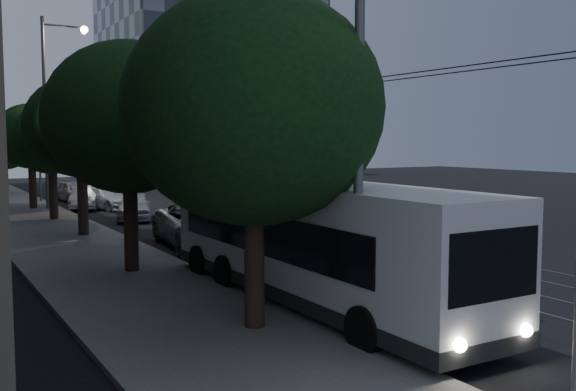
% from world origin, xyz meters
% --- Properties ---
extents(ground, '(120.00, 120.00, 0.00)m').
position_xyz_m(ground, '(0.00, 0.00, 0.00)').
color(ground, black).
rests_on(ground, ground).
extents(sidewalk, '(5.00, 90.00, 0.15)m').
position_xyz_m(sidewalk, '(-7.50, 20.00, 0.07)').
color(sidewalk, slate).
rests_on(sidewalk, ground).
extents(tram_rails, '(4.52, 90.00, 0.02)m').
position_xyz_m(tram_rails, '(2.50, 20.00, 0.01)').
color(tram_rails, gray).
rests_on(tram_rails, ground).
extents(overhead_wires, '(2.23, 90.00, 6.00)m').
position_xyz_m(overhead_wires, '(-4.97, 20.00, 3.47)').
color(overhead_wires, black).
rests_on(overhead_wires, ground).
extents(building_distant_right, '(22.00, 18.00, 24.00)m').
position_xyz_m(building_distant_right, '(18.00, 55.00, 12.00)').
color(building_distant_right, '#393F49').
rests_on(building_distant_right, ground).
extents(trolleybus, '(2.71, 12.31, 5.63)m').
position_xyz_m(trolleybus, '(-4.10, -1.42, 1.69)').
color(trolleybus, silver).
rests_on(trolleybus, ground).
extents(pickup_silver, '(3.73, 6.70, 1.77)m').
position_xyz_m(pickup_silver, '(-3.00, 8.00, 0.89)').
color(pickup_silver, gray).
rests_on(pickup_silver, ground).
extents(car_white_a, '(3.02, 4.63, 1.47)m').
position_xyz_m(car_white_a, '(-2.70, 17.82, 0.73)').
color(car_white_a, '#BABABE').
rests_on(car_white_a, ground).
extents(car_white_b, '(3.55, 5.01, 1.35)m').
position_xyz_m(car_white_b, '(-2.70, 23.80, 0.67)').
color(car_white_b, silver).
rests_on(car_white_b, ground).
extents(car_white_c, '(2.79, 4.48, 1.39)m').
position_xyz_m(car_white_c, '(-3.66, 24.50, 0.70)').
color(car_white_c, silver).
rests_on(car_white_c, ground).
extents(car_white_d, '(2.05, 4.29, 1.41)m').
position_xyz_m(car_white_d, '(-3.24, 29.78, 0.71)').
color(car_white_d, '#B5B5B9').
rests_on(car_white_d, ground).
extents(tree_0, '(5.60, 5.60, 7.42)m').
position_xyz_m(tree_0, '(-6.50, -3.00, 4.89)').
color(tree_0, black).
rests_on(tree_0, ground).
extents(tree_1, '(5.20, 5.20, 7.24)m').
position_xyz_m(tree_1, '(-7.00, 4.29, 4.89)').
color(tree_1, black).
rests_on(tree_1, ground).
extents(tree_2, '(4.77, 4.77, 6.92)m').
position_xyz_m(tree_2, '(-6.50, 12.80, 4.76)').
color(tree_2, black).
rests_on(tree_2, ground).
extents(tree_3, '(4.04, 4.04, 6.10)m').
position_xyz_m(tree_3, '(-6.50, 19.25, 4.25)').
color(tree_3, black).
rests_on(tree_3, ground).
extents(tree_4, '(4.28, 4.28, 6.35)m').
position_xyz_m(tree_4, '(-6.54, 25.28, 4.41)').
color(tree_4, black).
rests_on(tree_4, ground).
extents(tree_5, '(4.38, 4.38, 5.88)m').
position_xyz_m(tree_5, '(-6.50, 37.96, 3.90)').
color(tree_5, black).
rests_on(tree_5, ground).
extents(streetlamp_near, '(2.31, 0.44, 9.48)m').
position_xyz_m(streetlamp_near, '(-4.79, -4.98, 5.74)').
color(streetlamp_near, slate).
rests_on(streetlamp_near, ground).
extents(streetlamp_far, '(2.71, 0.44, 11.37)m').
position_xyz_m(streetlamp_far, '(-5.37, 24.74, 6.77)').
color(streetlamp_far, slate).
rests_on(streetlamp_far, ground).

